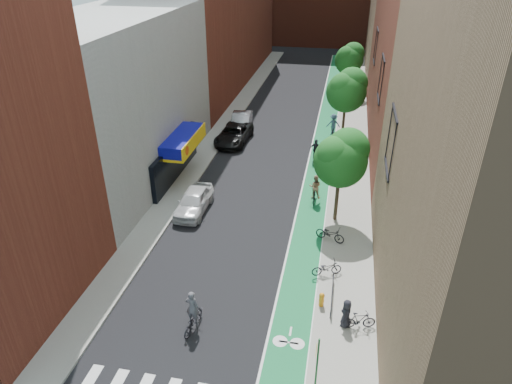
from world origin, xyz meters
The scene contains 24 objects.
ground centered at (0.00, 0.00, 0.00)m, with size 160.00×160.00×0.00m, color black.
bike_lane centered at (4.00, 26.00, 0.01)m, with size 2.00×68.00×0.01m, color #136C43.
sidewalk_left centered at (-6.00, 26.00, 0.07)m, with size 2.00×68.00×0.15m, color gray.
sidewalk_right centered at (6.50, 26.00, 0.07)m, with size 3.00×68.00×0.15m, color gray.
building_left_white centered at (-11.00, 14.00, 6.00)m, with size 8.00×20.00×12.00m, color silver.
building_right_near_tan centered at (12.00, 2.00, 9.00)m, with size 8.00×20.00×18.00m, color #8C6B4C.
building_right_mid_red centered at (12.00, 26.00, 11.00)m, with size 8.00×28.00×22.00m, color maroon.
building_right_far_tan centered at (12.00, 50.00, 9.00)m, with size 8.00×20.00×18.00m, color #8C6B4C.
tree_near centered at (5.65, 10.02, 4.66)m, with size 3.40×3.36×6.42m.
tree_mid centered at (5.65, 24.02, 4.89)m, with size 3.55×3.53×6.74m.
tree_far centered at (5.65, 38.02, 4.50)m, with size 3.30×3.25×6.21m.
sign_pole centered at (5.38, -3.50, 1.84)m, with size 0.13×0.71×3.00m.
parked_car_white centered at (-3.93, 9.39, 0.78)m, with size 1.83×4.56×1.55m, color silver.
parked_car_black centered at (-4.13, 21.75, 0.77)m, with size 2.57×5.58×1.55m, color black.
parked_car_silver centered at (-4.16, 24.92, 0.82)m, with size 1.74×4.98×1.64m, color gray.
cyclist_lead centered at (-0.61, -0.98, 0.74)m, with size 0.88×1.91×2.19m.
cyclist_lane_near centered at (4.05, 12.22, 0.90)m, with size 0.86×1.69×2.09m.
cyclist_lane_mid centered at (3.58, 18.72, 0.84)m, with size 1.08×1.60×2.09m.
cyclist_lane_far centered at (4.70, 24.82, 1.05)m, with size 1.30×1.66×2.24m.
parked_bike_near centered at (5.40, 4.12, 0.59)m, with size 0.59×1.69×0.89m, color black.
parked_bike_mid centered at (7.16, 0.44, 0.62)m, with size 0.44×1.56×0.94m, color black.
parked_bike_far centered at (5.40, 7.45, 0.63)m, with size 0.64×1.84×0.97m, color black.
pedestrian centered at (6.52, 0.47, 0.91)m, with size 0.74×0.48×1.52m, color black.
fire_hydrant centered at (5.30, 1.62, 0.57)m, with size 0.28×0.28×0.79m.
Camera 1 is at (5.45, -16.09, 16.38)m, focal length 32.00 mm.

